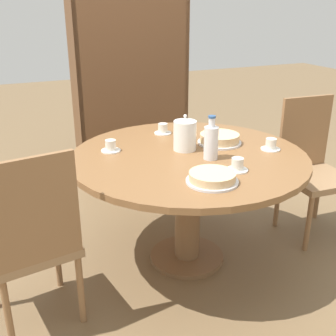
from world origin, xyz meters
name	(u,v)px	position (x,y,z in m)	size (l,w,h in m)	color
ground_plane	(187,258)	(0.00, 0.00, 0.00)	(14.00, 14.00, 0.00)	brown
dining_table	(188,174)	(0.00, 0.00, 0.60)	(1.41, 1.41, 0.73)	brown
chair_a	(312,166)	(0.98, 0.00, 0.50)	(0.45, 0.45, 0.96)	olive
chair_b	(32,240)	(-0.95, -0.21, 0.50)	(0.48, 0.48, 0.96)	olive
bookshelf	(131,91)	(0.17, 1.49, 0.82)	(1.02, 0.28, 1.61)	brown
coffee_pot	(185,134)	(0.01, 0.08, 0.83)	(0.14, 0.14, 0.22)	white
water_bottle	(211,142)	(0.08, -0.12, 0.83)	(0.08, 0.08, 0.25)	silver
cake_main	(220,139)	(0.27, 0.10, 0.76)	(0.28, 0.28, 0.06)	silver
cake_second	(212,178)	(-0.08, -0.42, 0.75)	(0.27, 0.27, 0.05)	silver
cup_a	(271,145)	(0.49, -0.13, 0.76)	(0.12, 0.12, 0.07)	white
cup_b	(111,147)	(-0.41, 0.24, 0.76)	(0.12, 0.12, 0.07)	white
cup_c	(237,166)	(0.12, -0.34, 0.76)	(0.12, 0.12, 0.07)	white
cup_d	(163,129)	(0.02, 0.44, 0.76)	(0.12, 0.12, 0.07)	white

